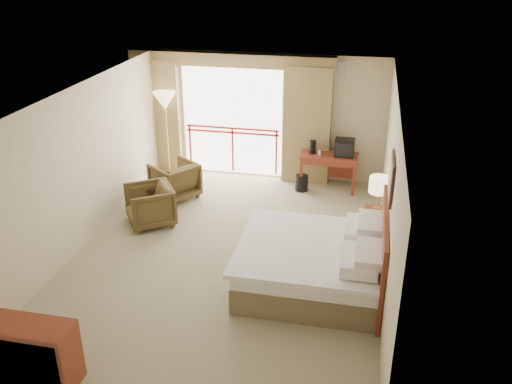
% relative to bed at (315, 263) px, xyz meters
% --- Properties ---
extents(floor, '(7.00, 7.00, 0.00)m').
position_rel_bed_xyz_m(floor, '(-1.50, 0.60, -0.38)').
color(floor, gray).
rests_on(floor, ground).
extents(ceiling, '(7.00, 7.00, 0.00)m').
position_rel_bed_xyz_m(ceiling, '(-1.50, 0.60, 2.32)').
color(ceiling, white).
rests_on(ceiling, wall_back).
extents(wall_back, '(5.00, 0.00, 5.00)m').
position_rel_bed_xyz_m(wall_back, '(-1.50, 4.10, 0.97)').
color(wall_back, beige).
rests_on(wall_back, ground).
extents(wall_front, '(5.00, 0.00, 5.00)m').
position_rel_bed_xyz_m(wall_front, '(-1.50, -2.90, 0.97)').
color(wall_front, beige).
rests_on(wall_front, ground).
extents(wall_left, '(0.00, 7.00, 7.00)m').
position_rel_bed_xyz_m(wall_left, '(-4.00, 0.60, 0.97)').
color(wall_left, beige).
rests_on(wall_left, ground).
extents(wall_right, '(0.00, 7.00, 7.00)m').
position_rel_bed_xyz_m(wall_right, '(1.00, 0.60, 0.97)').
color(wall_right, beige).
rests_on(wall_right, ground).
extents(balcony_door, '(2.40, 0.00, 2.40)m').
position_rel_bed_xyz_m(balcony_door, '(-2.30, 4.08, 0.82)').
color(balcony_door, white).
rests_on(balcony_door, wall_back).
extents(balcony_railing, '(2.09, 0.03, 1.02)m').
position_rel_bed_xyz_m(balcony_railing, '(-2.30, 4.06, 0.44)').
color(balcony_railing, red).
rests_on(balcony_railing, wall_back).
extents(curtain_left, '(1.00, 0.26, 2.50)m').
position_rel_bed_xyz_m(curtain_left, '(-3.95, 3.95, 0.87)').
color(curtain_left, olive).
rests_on(curtain_left, wall_back).
extents(curtain_right, '(1.00, 0.26, 2.50)m').
position_rel_bed_xyz_m(curtain_right, '(-0.65, 3.95, 0.87)').
color(curtain_right, olive).
rests_on(curtain_right, wall_back).
extents(valance, '(4.40, 0.22, 0.28)m').
position_rel_bed_xyz_m(valance, '(-2.30, 3.98, 2.17)').
color(valance, olive).
rests_on(valance, wall_back).
extents(hvac_vent, '(0.50, 0.04, 0.50)m').
position_rel_bed_xyz_m(hvac_vent, '(-0.20, 4.07, 1.97)').
color(hvac_vent, silver).
rests_on(hvac_vent, wall_back).
extents(bed, '(2.13, 2.06, 0.97)m').
position_rel_bed_xyz_m(bed, '(0.00, 0.00, 0.00)').
color(bed, brown).
rests_on(bed, floor).
extents(headboard, '(0.06, 2.10, 1.30)m').
position_rel_bed_xyz_m(headboard, '(0.96, 0.00, 0.27)').
color(headboard, maroon).
rests_on(headboard, wall_right).
extents(framed_art, '(0.04, 0.72, 0.60)m').
position_rel_bed_xyz_m(framed_art, '(0.97, 0.00, 1.47)').
color(framed_art, black).
rests_on(framed_art, wall_right).
extents(nightstand, '(0.46, 0.54, 0.61)m').
position_rel_bed_xyz_m(nightstand, '(0.88, 1.48, -0.07)').
color(nightstand, maroon).
rests_on(nightstand, floor).
extents(table_lamp, '(0.34, 0.34, 0.59)m').
position_rel_bed_xyz_m(table_lamp, '(0.88, 1.53, 0.69)').
color(table_lamp, tan).
rests_on(table_lamp, nightstand).
extents(phone, '(0.20, 0.18, 0.08)m').
position_rel_bed_xyz_m(phone, '(0.83, 1.33, 0.27)').
color(phone, black).
rests_on(phone, nightstand).
extents(desk, '(1.18, 0.57, 0.77)m').
position_rel_bed_xyz_m(desk, '(-0.12, 3.67, 0.22)').
color(desk, maroon).
rests_on(desk, floor).
extents(tv, '(0.40, 0.32, 0.36)m').
position_rel_bed_xyz_m(tv, '(0.18, 3.61, 0.57)').
color(tv, black).
rests_on(tv, desk).
extents(coffee_maker, '(0.16, 0.16, 0.28)m').
position_rel_bed_xyz_m(coffee_maker, '(-0.47, 3.61, 0.53)').
color(coffee_maker, black).
rests_on(coffee_maker, desk).
extents(cup, '(0.08, 0.08, 0.10)m').
position_rel_bed_xyz_m(cup, '(-0.32, 3.56, 0.44)').
color(cup, white).
rests_on(cup, desk).
extents(wastebasket, '(0.32, 0.32, 0.33)m').
position_rel_bed_xyz_m(wastebasket, '(-0.65, 3.41, -0.21)').
color(wastebasket, black).
rests_on(wastebasket, floor).
extents(armchair_far, '(1.14, 1.13, 0.75)m').
position_rel_bed_xyz_m(armchair_far, '(-3.13, 2.54, -0.38)').
color(armchair_far, '#44351B').
rests_on(armchair_far, floor).
extents(armchair_near, '(1.13, 1.12, 0.75)m').
position_rel_bed_xyz_m(armchair_near, '(-3.18, 1.35, -0.38)').
color(armchair_near, '#44351B').
rests_on(armchair_near, floor).
extents(side_table, '(0.49, 0.49, 0.53)m').
position_rel_bed_xyz_m(side_table, '(-3.29, 1.87, -0.01)').
color(side_table, black).
rests_on(side_table, floor).
extents(book, '(0.24, 0.27, 0.02)m').
position_rel_bed_xyz_m(book, '(-3.29, 1.87, 0.16)').
color(book, white).
rests_on(book, side_table).
extents(floor_lamp, '(0.48, 0.48, 1.90)m').
position_rel_bed_xyz_m(floor_lamp, '(-3.66, 3.63, 1.25)').
color(floor_lamp, tan).
rests_on(floor_lamp, floor).
extents(dresser, '(1.22, 0.52, 0.81)m').
position_rel_bed_xyz_m(dresser, '(-3.08, -2.72, 0.03)').
color(dresser, maroon).
rests_on(dresser, floor).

